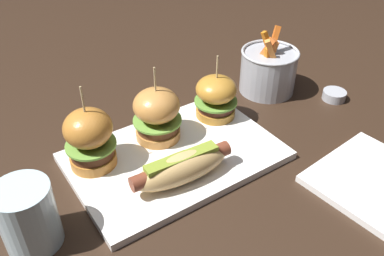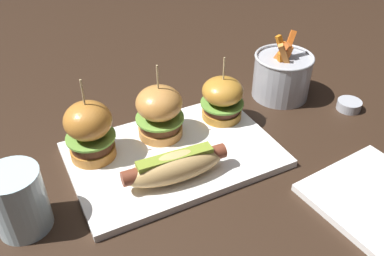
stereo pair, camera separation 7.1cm
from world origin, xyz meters
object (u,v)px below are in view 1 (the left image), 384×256
Objects in this scene: hot_dog at (182,167)px; fries_bucket at (268,70)px; slider_right at (216,96)px; sauce_ramekin at (334,95)px; slider_left at (90,138)px; side_plate at (380,184)px; slider_center at (159,113)px; water_glass at (28,217)px; platter_main at (175,156)px.

fries_bucket is (0.32, 0.15, 0.01)m from hot_dog.
sauce_ramekin is at bearing -16.82° from slider_right.
hot_dog is 0.42m from sauce_ramekin.
slider_left is 1.16× the size of slider_right.
side_plate is (-0.15, -0.22, -0.00)m from sauce_ramekin.
slider_center reaches higher than water_glass.
sauce_ramekin is at bearing 5.50° from hot_dog.
sauce_ramekin is at bearing 55.71° from side_plate.
slider_center is at bearing 127.74° from side_plate.
fries_bucket is at bearing 13.04° from water_glass.
slider_center reaches higher than slider_right.
platter_main is at bearing 8.80° from water_glass.
platter_main is at bearing -23.13° from slider_left.
slider_left reaches higher than water_glass.
slider_right reaches higher than hot_dog.
sauce_ramekin reaches higher than side_plate.
side_plate is at bearing -45.80° from platter_main.
platter_main is 2.04× the size of hot_dog.
sauce_ramekin is 0.26× the size of side_plate.
fries_bucket is at bearing 25.17° from hot_dog.
slider_left reaches higher than hot_dog.
side_plate is at bearing -124.29° from sauce_ramekin.
fries_bucket is 0.57m from water_glass.
side_plate is (0.11, -0.30, -0.05)m from slider_right.
slider_center is (0.13, 0.00, -0.00)m from slider_left.
slider_left reaches higher than platter_main.
platter_main is 1.87× the size of side_plate.
side_plate is at bearing -70.10° from slider_right.
slider_left is at bearing 171.50° from sauce_ramekin.
slider_center is at bearing 86.44° from platter_main.
slider_left reaches higher than slider_right.
water_glass is at bearing -166.96° from fries_bucket.
water_glass is at bearing 157.57° from side_plate.
water_glass is at bearing 174.36° from hot_dog.
sauce_ramekin is (0.39, -0.02, 0.00)m from platter_main.
hot_dog is at bearing -174.50° from sauce_ramekin.
side_plate is at bearing -39.30° from slider_left.
slider_left is at bearing 130.83° from hot_dog.
slider_left is 0.13m from slider_center.
fries_bucket reaches higher than hot_dog.
side_plate is 1.88× the size of water_glass.
platter_main is 0.08m from hot_dog.
slider_right is 0.17m from fries_bucket.
platter_main is 2.77× the size of slider_right.
platter_main is at bearing -93.56° from slider_center.
slider_center reaches higher than platter_main.
fries_bucket is (0.43, 0.03, -0.02)m from slider_left.
slider_left reaches higher than fries_bucket.
hot_dog is 0.16m from slider_left.
fries_bucket reaches higher than side_plate.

